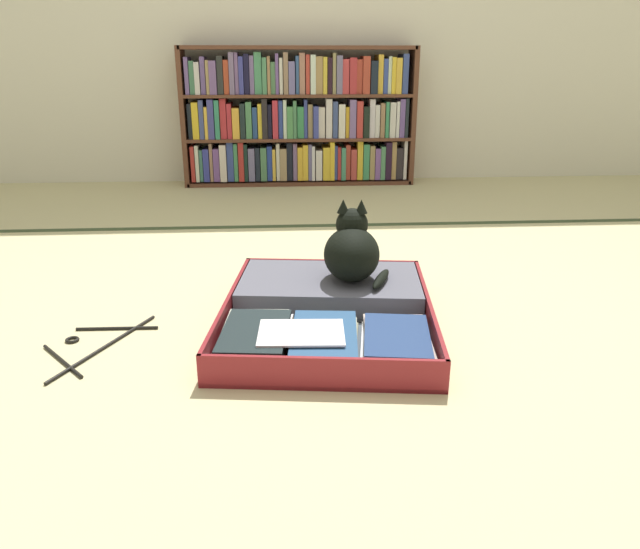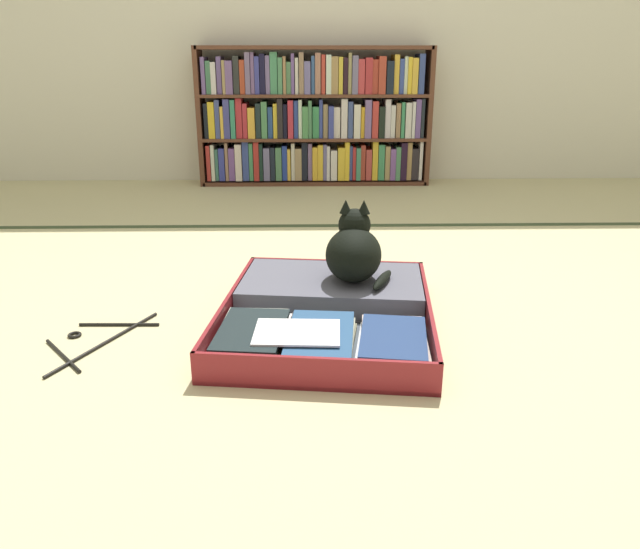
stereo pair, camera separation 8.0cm
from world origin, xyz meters
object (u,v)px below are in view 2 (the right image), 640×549
object	(u,v)px
black_cat	(354,251)
clothes_hanger	(96,340)
open_suitcase	(327,310)
bookshelf	(314,119)

from	to	relation	value
black_cat	clothes_hanger	xyz separation A→B (m)	(-0.80, -0.28, -0.19)
open_suitcase	clothes_hanger	bearing A→B (deg)	-169.74
bookshelf	clothes_hanger	size ratio (longest dim) A/B	3.58
black_cat	clothes_hanger	bearing A→B (deg)	-160.88
bookshelf	open_suitcase	distance (m)	2.31
black_cat	clothes_hanger	distance (m)	0.86
clothes_hanger	black_cat	bearing A→B (deg)	19.12
open_suitcase	black_cat	size ratio (longest dim) A/B	3.12
bookshelf	open_suitcase	xyz separation A→B (m)	(0.01, -2.27, -0.38)
bookshelf	black_cat	xyz separation A→B (m)	(0.10, -2.13, -0.23)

